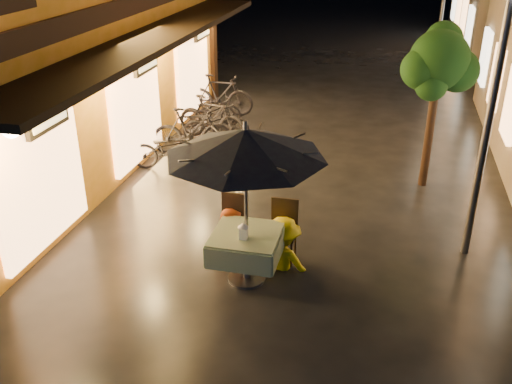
% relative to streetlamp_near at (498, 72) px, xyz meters
% --- Properties ---
extents(ground, '(90.00, 90.00, 0.00)m').
position_rel_streetlamp_near_xyz_m(ground, '(-3.00, -2.00, -2.92)').
color(ground, black).
rests_on(ground, ground).
extents(street_tree, '(1.43, 1.20, 3.15)m').
position_rel_streetlamp_near_xyz_m(street_tree, '(-0.59, 2.51, -0.50)').
color(street_tree, black).
rests_on(street_tree, ground).
extents(streetlamp_near, '(0.36, 0.36, 4.23)m').
position_rel_streetlamp_near_xyz_m(streetlamp_near, '(0.00, 0.00, 0.00)').
color(streetlamp_near, '#59595E').
rests_on(streetlamp_near, ground).
extents(cafe_table, '(0.99, 0.99, 0.78)m').
position_rel_streetlamp_near_xyz_m(cafe_table, '(-3.21, -1.53, -2.33)').
color(cafe_table, '#59595E').
rests_on(cafe_table, ground).
extents(patio_umbrella, '(2.23, 2.23, 2.46)m').
position_rel_streetlamp_near_xyz_m(patio_umbrella, '(-3.21, -1.53, -0.77)').
color(patio_umbrella, '#59595E').
rests_on(patio_umbrella, ground).
extents(cafe_chair_left, '(0.42, 0.42, 0.97)m').
position_rel_streetlamp_near_xyz_m(cafe_chair_left, '(-3.61, -0.80, -2.38)').
color(cafe_chair_left, black).
rests_on(cafe_chair_left, ground).
extents(cafe_chair_right, '(0.42, 0.42, 0.97)m').
position_rel_streetlamp_near_xyz_m(cafe_chair_right, '(-2.81, -0.80, -2.38)').
color(cafe_chair_right, black).
rests_on(cafe_chair_right, ground).
extents(table_lantern, '(0.16, 0.16, 0.25)m').
position_rel_streetlamp_near_xyz_m(table_lantern, '(-3.21, -1.69, -2.00)').
color(table_lantern, white).
rests_on(table_lantern, cafe_table).
extents(person_orange, '(0.88, 0.75, 1.60)m').
position_rel_streetlamp_near_xyz_m(person_orange, '(-3.64, -0.96, -2.12)').
color(person_orange, orange).
rests_on(person_orange, ground).
extents(person_yellow, '(1.07, 0.69, 1.56)m').
position_rel_streetlamp_near_xyz_m(person_yellow, '(-2.78, -1.03, -2.14)').
color(person_yellow, yellow).
rests_on(person_yellow, ground).
extents(bicycle_0, '(1.72, 0.91, 0.86)m').
position_rel_streetlamp_near_xyz_m(bicycle_0, '(-5.80, 2.09, -2.49)').
color(bicycle_0, black).
rests_on(bicycle_0, ground).
extents(bicycle_1, '(1.86, 1.00, 1.07)m').
position_rel_streetlamp_near_xyz_m(bicycle_1, '(-5.63, 3.02, -2.38)').
color(bicycle_1, black).
rests_on(bicycle_1, ground).
extents(bicycle_2, '(1.67, 1.09, 0.83)m').
position_rel_streetlamp_near_xyz_m(bicycle_2, '(-5.35, 3.92, -2.50)').
color(bicycle_2, black).
rests_on(bicycle_2, ground).
extents(bicycle_3, '(1.85, 0.88, 1.07)m').
position_rel_streetlamp_near_xyz_m(bicycle_3, '(-5.47, 3.98, -2.38)').
color(bicycle_3, black).
rests_on(bicycle_3, ground).
extents(bicycle_4, '(1.65, 1.14, 0.82)m').
position_rel_streetlamp_near_xyz_m(bicycle_4, '(-5.79, 4.89, -2.51)').
color(bicycle_4, black).
rests_on(bicycle_4, ground).
extents(bicycle_5, '(1.82, 0.53, 1.09)m').
position_rel_streetlamp_near_xyz_m(bicycle_5, '(-5.84, 5.89, -2.37)').
color(bicycle_5, black).
rests_on(bicycle_5, ground).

